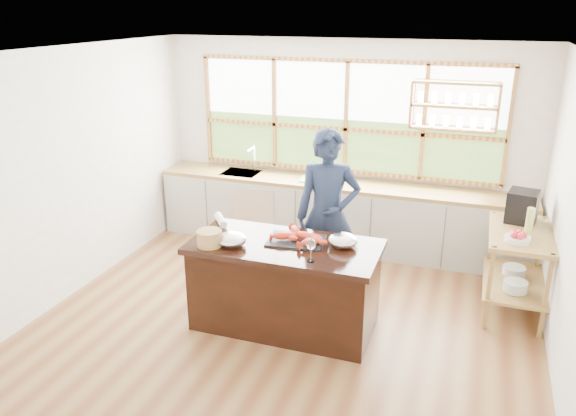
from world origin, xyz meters
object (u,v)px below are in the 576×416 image
at_px(cook, 328,216).
at_px(espresso_machine, 522,206).
at_px(island, 285,285).
at_px(wicker_basket, 210,238).

distance_m(cook, espresso_machine, 2.07).
distance_m(island, cook, 0.94).
xyz_separation_m(cook, wicker_basket, (-0.89, -1.04, 0.03)).
bearing_deg(cook, wicker_basket, -146.62).
relative_size(island, wicker_basket, 7.65).
height_order(island, wicker_basket, wicker_basket).
bearing_deg(espresso_machine, island, -136.09).
relative_size(espresso_machine, wicker_basket, 1.40).
height_order(island, cook, cook).
xyz_separation_m(espresso_machine, wicker_basket, (-2.86, -1.68, -0.09)).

